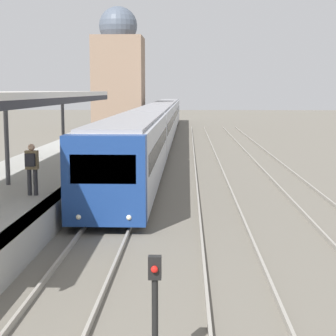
# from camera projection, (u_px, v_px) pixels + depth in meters

# --- Properties ---
(platform_canopy) EXTENTS (4.00, 22.59, 3.31)m
(platform_canopy) POSITION_uv_depth(u_px,v_px,m) (6.00, 95.00, 19.69)
(platform_canopy) COLOR beige
(platform_canopy) RESTS_ON station_platform
(person_on_platform) EXTENTS (0.40, 0.40, 1.66)m
(person_on_platform) POSITION_uv_depth(u_px,v_px,m) (32.00, 165.00, 17.94)
(person_on_platform) COLOR #2D2D33
(person_on_platform) RESTS_ON station_platform
(train_near) EXTENTS (2.53, 63.91, 3.12)m
(train_near) POSITION_uv_depth(u_px,v_px,m) (159.00, 121.00, 48.19)
(train_near) COLOR navy
(train_near) RESTS_ON ground_plane
(signal_post_near) EXTENTS (0.20, 0.21, 1.84)m
(signal_post_near) POSITION_uv_depth(u_px,v_px,m) (155.00, 300.00, 8.55)
(signal_post_near) COLOR black
(signal_post_near) RESTS_ON ground_plane
(distant_domed_building) EXTENTS (5.09, 5.09, 12.82)m
(distant_domed_building) POSITION_uv_depth(u_px,v_px,m) (119.00, 74.00, 57.99)
(distant_domed_building) COLOR #89705B
(distant_domed_building) RESTS_ON ground_plane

